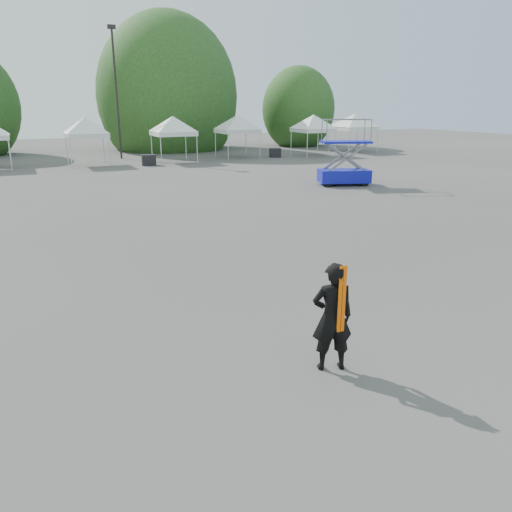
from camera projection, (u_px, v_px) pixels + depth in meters
name	position (u px, v px, depth m)	size (l,w,h in m)	color
ground	(266.00, 305.00, 10.87)	(120.00, 120.00, 0.00)	#474442
light_pole_east	(116.00, 86.00, 38.15)	(0.60, 0.25, 9.80)	black
tree_mid_e	(168.00, 96.00, 46.85)	(5.12, 5.12, 7.79)	#382314
tree_far_e	(298.00, 109.00, 50.78)	(3.84, 3.84, 5.84)	#382314
tent_e	(85.00, 121.00, 34.55)	(3.90, 3.90, 3.88)	silver
tent_f	(173.00, 120.00, 36.50)	(4.09, 4.09, 3.88)	silver
tent_g	(237.00, 119.00, 39.64)	(4.16, 4.16, 3.88)	silver
tent_h	(314.00, 118.00, 41.09)	(4.06, 4.06, 3.88)	silver
tent_extra_8	(354.00, 117.00, 44.34)	(4.59, 4.59, 3.88)	silver
man	(332.00, 317.00, 8.01)	(0.77, 0.62, 1.84)	black
scissor_lift	(345.00, 152.00, 26.32)	(2.95, 2.14, 3.43)	#0D0CA3
crate_mid	(149.00, 160.00, 35.27)	(0.96, 0.75, 0.75)	black
crate_east	(275.00, 153.00, 40.59)	(0.92, 0.71, 0.71)	black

